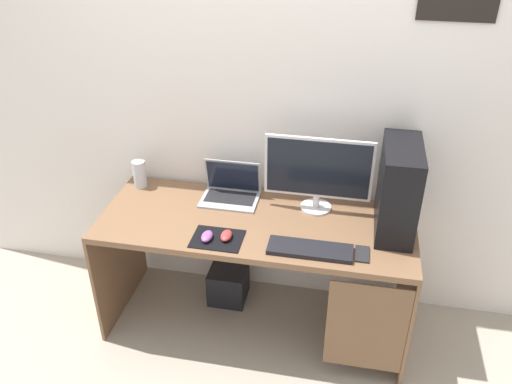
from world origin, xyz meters
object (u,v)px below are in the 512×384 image
Objects in this scene: keyboard at (310,249)px; mouse_right at (207,236)px; monitor at (318,172)px; laptop at (231,191)px; cell_phone at (362,254)px; subwoofer at (228,284)px; mouse_left at (226,236)px; speaker at (140,174)px; pc_tower at (398,189)px.

mouse_right is at bearing -179.45° from keyboard.
monitor is 1.38× the size of keyboard.
laptop is 0.65m from keyboard.
cell_phone is (0.76, -0.40, -0.04)m from laptop.
mouse_right is 0.42× the size of subwoofer.
monitor is at bearing 125.42° from cell_phone.
monitor is 4.46× the size of cell_phone.
cell_phone reaches higher than subwoofer.
monitor is 0.45m from keyboard.
cell_phone is at bearing 4.82° from keyboard.
speaker is at bearing 146.13° from mouse_left.
speaker is 1.38m from cell_phone.
subwoofer is (-0.53, 0.38, -0.63)m from keyboard.
mouse_right is 0.75m from subwoofer.
laptop is 3.36× the size of mouse_right.
pc_tower is 0.38m from cell_phone.
monitor is 2.55× the size of subwoofer.
keyboard is 0.53m from mouse_right.
mouse_left is at bearing 177.34° from keyboard.
cell_phone is (0.27, -0.37, -0.23)m from monitor.
mouse_left is (-0.83, -0.27, -0.21)m from pc_tower.
keyboard is at bearing -22.69° from speaker.
cell_phone is 0.57× the size of subwoofer.
pc_tower is at bearing 60.92° from cell_phone.
mouse_right is at bearing -93.19° from laptop.
pc_tower reaches higher than laptop.
mouse_right is (-0.53, -0.01, 0.01)m from keyboard.
speaker reaches higher than mouse_left.
cell_phone is (0.78, 0.03, -0.02)m from mouse_right.
pc_tower is 4.93× the size of mouse_left.
monitor reaches higher than subwoofer.
monitor reaches higher than mouse_left.
mouse_right reaches higher than cell_phone.
monitor is (-0.41, 0.11, -0.00)m from pc_tower.
pc_tower reaches higher than monitor.
mouse_left is (-0.42, -0.38, -0.21)m from monitor.
cell_phone is at bearing -24.89° from subwoofer.
mouse_right is (-0.93, -0.29, -0.21)m from pc_tower.
mouse_left is 0.74× the size of cell_phone.
mouse_left is (0.07, -0.40, -0.02)m from laptop.
pc_tower is 2.08× the size of subwoofer.
mouse_left is at bearing 14.74° from mouse_right.
laptop is at bearing 140.31° from keyboard.
subwoofer is at bearing 90.16° from mouse_right.
pc_tower is 1.46× the size of laptop.
mouse_left reaches higher than cell_phone.
laptop reaches higher than keyboard.
keyboard is at bearing -88.34° from monitor.
cell_phone is (0.68, 0.00, -0.02)m from mouse_left.
subwoofer is at bearing 104.80° from mouse_left.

